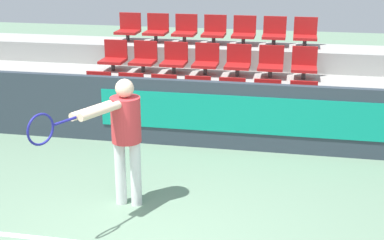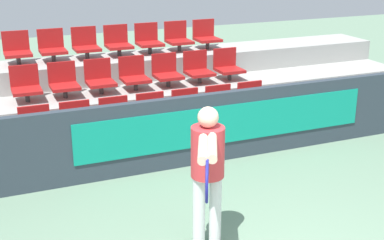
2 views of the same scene
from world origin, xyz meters
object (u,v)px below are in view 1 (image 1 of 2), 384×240
(stadium_chair_7, at_px, (114,57))
(stadium_chair_17, at_px, (214,31))
(stadium_chair_0, at_px, (97,90))
(stadium_chair_13, at_px, (304,65))
(stadium_chair_9, at_px, (175,59))
(stadium_chair_12, at_px, (271,63))
(stadium_chair_4, at_px, (231,97))
(stadium_chair_2, at_px, (162,94))
(stadium_chair_11, at_px, (238,62))
(stadium_chair_18, at_px, (244,32))
(stadium_chair_10, at_px, (206,61))
(stadium_chair_5, at_px, (267,99))
(stadium_chair_1, at_px, (129,92))
(stadium_chair_8, at_px, (144,58))
(tennis_player, at_px, (122,130))
(stadium_chair_16, at_px, (185,30))
(stadium_chair_14, at_px, (129,28))
(stadium_chair_20, at_px, (305,34))
(stadium_chair_3, at_px, (196,95))
(stadium_chair_6, at_px, (303,101))
(stadium_chair_15, at_px, (157,29))
(stadium_chair_19, at_px, (274,33))

(stadium_chair_7, bearing_deg, stadium_chair_17, 28.83)
(stadium_chair_0, height_order, stadium_chair_13, stadium_chair_13)
(stadium_chair_9, bearing_deg, stadium_chair_12, 0.00)
(stadium_chair_4, relative_size, stadium_chair_7, 1.00)
(stadium_chair_2, xyz_separation_m, stadium_chair_11, (1.14, 0.94, 0.38))
(stadium_chair_11, height_order, stadium_chair_18, stadium_chair_18)
(stadium_chair_10, bearing_deg, stadium_chair_5, -39.54)
(stadium_chair_7, height_order, stadium_chair_11, same)
(stadium_chair_1, height_order, stadium_chair_8, stadium_chair_8)
(stadium_chair_0, relative_size, stadium_chair_5, 1.00)
(stadium_chair_18, distance_m, tennis_player, 4.75)
(stadium_chair_0, relative_size, tennis_player, 0.34)
(stadium_chair_7, relative_size, stadium_chair_16, 1.00)
(stadium_chair_9, bearing_deg, stadium_chair_16, 90.00)
(stadium_chair_0, relative_size, stadium_chair_14, 1.00)
(stadium_chair_12, xyz_separation_m, stadium_chair_20, (0.57, 0.94, 0.38))
(stadium_chair_4, bearing_deg, stadium_chair_10, 121.20)
(stadium_chair_16, bearing_deg, stadium_chair_10, -58.80)
(stadium_chair_4, xyz_separation_m, stadium_chair_7, (-2.28, 0.94, 0.38))
(stadium_chair_16, distance_m, stadium_chair_20, 2.28)
(stadium_chair_1, xyz_separation_m, stadium_chair_7, (-0.57, 0.94, 0.38))
(stadium_chair_2, relative_size, stadium_chair_14, 1.00)
(stadium_chair_4, bearing_deg, stadium_chair_14, 140.46)
(stadium_chair_3, height_order, stadium_chair_18, stadium_chair_18)
(stadium_chair_5, height_order, stadium_chair_12, stadium_chair_12)
(stadium_chair_9, bearing_deg, stadium_chair_8, 180.00)
(stadium_chair_5, relative_size, stadium_chair_13, 1.00)
(stadium_chair_10, height_order, stadium_chair_16, stadium_chair_16)
(stadium_chair_2, bearing_deg, stadium_chair_5, 0.00)
(stadium_chair_6, relative_size, stadium_chair_14, 1.00)
(tennis_player, bearing_deg, stadium_chair_14, 130.99)
(stadium_chair_3, distance_m, stadium_chair_17, 2.02)
(stadium_chair_10, distance_m, stadium_chair_18, 1.16)
(stadium_chair_2, relative_size, stadium_chair_9, 1.00)
(stadium_chair_0, relative_size, stadium_chair_11, 1.00)
(stadium_chair_11, bearing_deg, stadium_chair_7, 180.00)
(stadium_chair_1, height_order, stadium_chair_17, stadium_chair_17)
(stadium_chair_2, relative_size, stadium_chair_15, 1.00)
(stadium_chair_9, relative_size, stadium_chair_15, 1.00)
(stadium_chair_16, bearing_deg, stadium_chair_17, 0.00)
(stadium_chair_1, distance_m, stadium_chair_13, 3.02)
(stadium_chair_4, bearing_deg, stadium_chair_9, 140.46)
(stadium_chair_15, distance_m, tennis_player, 4.73)
(stadium_chair_2, height_order, stadium_chair_5, same)
(stadium_chair_14, height_order, stadium_chair_18, same)
(stadium_chair_2, bearing_deg, tennis_player, -85.41)
(stadium_chair_19, bearing_deg, stadium_chair_4, -106.85)
(stadium_chair_4, xyz_separation_m, stadium_chair_13, (1.14, 0.94, 0.38))
(stadium_chair_2, bearing_deg, stadium_chair_12, 28.83)
(stadium_chair_7, bearing_deg, stadium_chair_2, -39.54)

